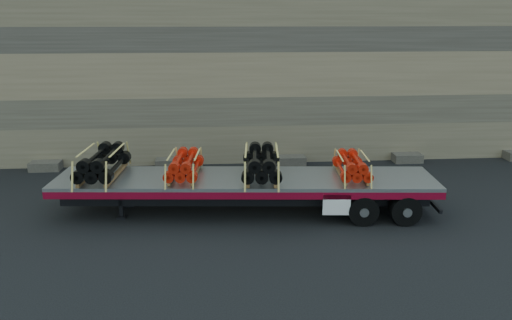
{
  "coord_description": "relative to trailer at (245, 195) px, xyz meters",
  "views": [
    {
      "loc": [
        -1.06,
        -15.18,
        6.0
      ],
      "look_at": [
        0.18,
        0.4,
        1.48
      ],
      "focal_mm": 35.0,
      "sensor_mm": 36.0,
      "label": 1
    }
  ],
  "objects": [
    {
      "name": "bundle_midfront",
      "position": [
        -1.87,
        0.15,
        0.94
      ],
      "size": [
        1.15,
        2.05,
        0.7
      ],
      "primitive_type": null,
      "rotation": [
        0.0,
        0.0,
        -0.08
      ],
      "color": "red",
      "rests_on": "trailer"
    },
    {
      "name": "bundle_rear",
      "position": [
        3.3,
        -0.27,
        0.92
      ],
      "size": [
        1.1,
        1.96,
        0.67
      ],
      "primitive_type": null,
      "rotation": [
        0.0,
        0.0,
        -0.08
      ],
      "color": "red",
      "rests_on": "trailer"
    },
    {
      "name": "rock_wall",
      "position": [
        0.23,
        6.93,
        2.91
      ],
      "size": [
        44.0,
        3.0,
        7.0
      ],
      "primitive_type": "cube",
      "color": "#7A6B54",
      "rests_on": "ground"
    },
    {
      "name": "bundle_midrear",
      "position": [
        0.51,
        -0.04,
        1.0
      ],
      "size": [
        1.36,
        2.43,
        0.83
      ],
      "primitive_type": null,
      "rotation": [
        0.0,
        0.0,
        -0.08
      ],
      "color": "black",
      "rests_on": "trailer"
    },
    {
      "name": "trailer",
      "position": [
        0.0,
        0.0,
        0.0
      ],
      "size": [
        11.9,
        3.23,
        1.18
      ],
      "primitive_type": null,
      "rotation": [
        0.0,
        0.0,
        -0.08
      ],
      "color": "#9D9FA4",
      "rests_on": "ground"
    },
    {
      "name": "ground",
      "position": [
        0.23,
        0.43,
        -0.59
      ],
      "size": [
        120.0,
        120.0,
        0.0
      ],
      "primitive_type": "plane",
      "color": "black",
      "rests_on": "ground"
    },
    {
      "name": "bundle_front",
      "position": [
        -4.4,
        0.36,
        1.01
      ],
      "size": [
        1.37,
        2.45,
        0.84
      ],
      "primitive_type": null,
      "rotation": [
        0.0,
        0.0,
        -0.08
      ],
      "color": "black",
      "rests_on": "trailer"
    }
  ]
}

